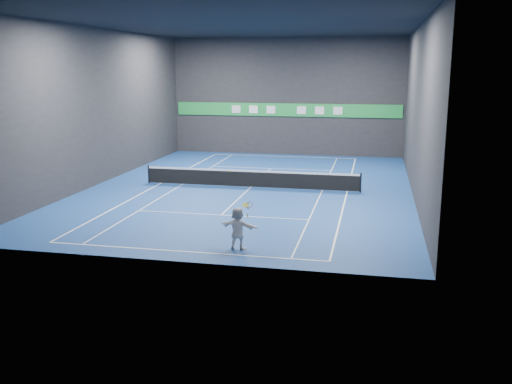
% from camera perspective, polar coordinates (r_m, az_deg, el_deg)
% --- Properties ---
extents(ground, '(26.00, 26.00, 0.00)m').
position_cam_1_polar(ground, '(32.70, -0.54, 0.46)').
color(ground, navy).
rests_on(ground, ground).
extents(ceiling, '(26.00, 26.00, 0.00)m').
position_cam_1_polar(ceiling, '(32.08, -0.58, 16.40)').
color(ceiling, black).
rests_on(ceiling, ground).
extents(wall_back, '(18.00, 0.10, 9.00)m').
position_cam_1_polar(wall_back, '(44.84, 3.07, 9.48)').
color(wall_back, '#252527').
rests_on(wall_back, ground).
extents(wall_front, '(18.00, 0.10, 9.00)m').
position_cam_1_polar(wall_front, '(19.63, -8.79, 5.66)').
color(wall_front, '#252527').
rests_on(wall_front, ground).
extents(wall_left, '(0.10, 26.00, 9.00)m').
position_cam_1_polar(wall_left, '(35.13, -15.20, 8.28)').
color(wall_left, '#252527').
rests_on(wall_left, ground).
extents(wall_right, '(0.10, 26.00, 9.00)m').
position_cam_1_polar(wall_right, '(31.40, 15.85, 7.80)').
color(wall_right, '#252527').
rests_on(wall_right, ground).
extents(baseline_near, '(10.98, 0.08, 0.01)m').
position_cam_1_polar(baseline_near, '(21.63, -7.36, -5.91)').
color(baseline_near, white).
rests_on(baseline_near, ground).
extents(baseline_far, '(10.98, 0.08, 0.01)m').
position_cam_1_polar(baseline_far, '(44.20, 2.78, 3.58)').
color(baseline_far, white).
rests_on(baseline_far, ground).
extents(sideline_doubles_left, '(0.08, 23.78, 0.01)m').
position_cam_1_polar(sideline_doubles_left, '(34.28, -9.54, 0.85)').
color(sideline_doubles_left, white).
rests_on(sideline_doubles_left, ground).
extents(sideline_doubles_right, '(0.08, 23.78, 0.01)m').
position_cam_1_polar(sideline_doubles_right, '(32.00, 9.10, 0.05)').
color(sideline_doubles_right, white).
rests_on(sideline_doubles_right, ground).
extents(sideline_singles_left, '(0.06, 23.78, 0.01)m').
position_cam_1_polar(sideline_singles_left, '(33.81, -7.36, 0.76)').
color(sideline_singles_left, white).
rests_on(sideline_singles_left, ground).
extents(sideline_singles_right, '(0.06, 23.78, 0.01)m').
position_cam_1_polar(sideline_singles_right, '(32.09, 6.64, 0.15)').
color(sideline_singles_right, white).
rests_on(sideline_singles_right, ground).
extents(service_line_near, '(8.23, 0.06, 0.01)m').
position_cam_1_polar(service_line_near, '(26.65, -3.50, -2.31)').
color(service_line_near, white).
rests_on(service_line_near, ground).
extents(service_line_far, '(8.23, 0.06, 0.01)m').
position_cam_1_polar(service_line_far, '(38.86, 1.49, 2.37)').
color(service_line_far, white).
rests_on(service_line_far, ground).
extents(center_service_line, '(0.06, 12.80, 0.01)m').
position_cam_1_polar(center_service_line, '(32.70, -0.54, 0.47)').
color(center_service_line, white).
rests_on(center_service_line, ground).
extents(player, '(1.59, 0.79, 1.64)m').
position_cam_1_polar(player, '(21.50, -1.83, -3.64)').
color(player, white).
rests_on(player, ground).
extents(tennis_ball, '(0.07, 0.07, 0.07)m').
position_cam_1_polar(tennis_ball, '(21.22, -2.71, 2.08)').
color(tennis_ball, '#D4EC27').
rests_on(tennis_ball, player).
extents(tennis_net, '(12.50, 0.10, 1.07)m').
position_cam_1_polar(tennis_net, '(32.59, -0.54, 1.39)').
color(tennis_net, black).
rests_on(tennis_net, ground).
extents(sponsor_banner, '(17.64, 0.11, 1.00)m').
position_cam_1_polar(sponsor_banner, '(44.83, 3.04, 8.20)').
color(sponsor_banner, green).
rests_on(sponsor_banner, wall_back).
extents(tennis_racket, '(0.53, 0.34, 0.70)m').
position_cam_1_polar(tennis_racket, '(21.23, -0.76, -1.43)').
color(tennis_racket, '#AF1912').
rests_on(tennis_racket, player).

